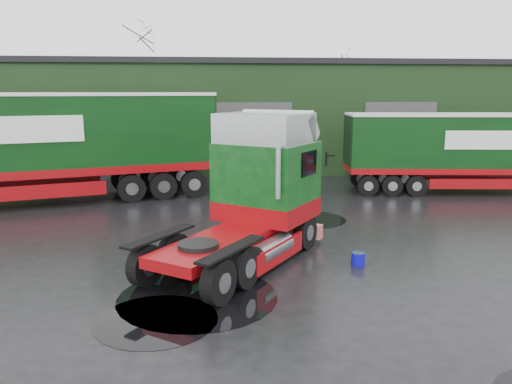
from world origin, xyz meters
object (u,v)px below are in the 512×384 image
at_px(tree_back_a, 139,89).
at_px(trailer_left, 36,148).
at_px(lorry_right, 465,153).
at_px(warehouse, 245,114).
at_px(tree_back_b, 329,101).
at_px(wash_bucket, 358,259).
at_px(hero_tractor, 233,192).

bearing_deg(tree_back_a, trailer_left, -94.00).
height_order(trailer_left, lorry_right, trailer_left).
xyz_separation_m(warehouse, lorry_right, (9.15, -11.00, -1.34)).
height_order(trailer_left, tree_back_b, tree_back_b).
bearing_deg(trailer_left, tree_back_b, -55.47).
bearing_deg(tree_back_b, wash_bucket, -102.31).
distance_m(wash_bucket, tree_back_a, 31.96).
relative_size(lorry_right, tree_back_b, 1.84).
height_order(warehouse, hero_tractor, warehouse).
xyz_separation_m(hero_tractor, tree_back_b, (9.90, 29.88, 1.74)).
xyz_separation_m(tree_back_a, tree_back_b, (16.00, 0.00, -1.00)).
relative_size(warehouse, trailer_left, 2.20).
relative_size(hero_tractor, trailer_left, 0.44).
height_order(hero_tractor, trailer_left, trailer_left).
relative_size(warehouse, lorry_right, 2.34).
bearing_deg(warehouse, tree_back_a, 128.66).
xyz_separation_m(hero_tractor, wash_bucket, (3.31, -0.32, -1.84)).
relative_size(hero_tractor, lorry_right, 0.47).
xyz_separation_m(lorry_right, tree_back_a, (-17.15, 21.00, 2.93)).
distance_m(warehouse, tree_back_b, 12.82).
bearing_deg(tree_back_b, lorry_right, -86.85).
distance_m(hero_tractor, wash_bucket, 3.80).
bearing_deg(warehouse, wash_bucket, -86.00).
xyz_separation_m(trailer_left, tree_back_b, (17.50, 21.46, 1.46)).
bearing_deg(warehouse, tree_back_b, 51.34).
bearing_deg(lorry_right, hero_tractor, -44.39).
height_order(trailer_left, wash_bucket, trailer_left).
distance_m(trailer_left, tree_back_a, 21.65).
bearing_deg(wash_bucket, hero_tractor, 174.55).
distance_m(warehouse, hero_tractor, 20.00).
relative_size(trailer_left, lorry_right, 1.06).
distance_m(trailer_left, lorry_right, 18.67).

